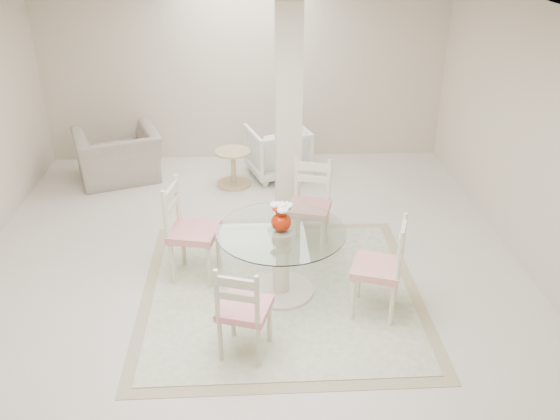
{
  "coord_description": "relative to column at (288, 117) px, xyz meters",
  "views": [
    {
      "loc": [
        0.05,
        -5.27,
        3.51
      ],
      "look_at": [
        0.33,
        -0.07,
        0.85
      ],
      "focal_mm": 38.0,
      "sensor_mm": 36.0,
      "label": 1
    }
  ],
  "objects": [
    {
      "name": "ground",
      "position": [
        -0.5,
        -1.3,
        -1.35
      ],
      "size": [
        7.0,
        7.0,
        0.0
      ],
      "primitive_type": "plane",
      "color": "silver",
      "rests_on": "ground"
    },
    {
      "name": "recliner_taupe",
      "position": [
        -2.33,
        1.39,
        -0.98
      ],
      "size": [
        1.39,
        1.3,
        0.73
      ],
      "primitive_type": "imported",
      "rotation": [
        0.0,
        0.0,
        3.48
      ],
      "color": "#9F9483",
      "rests_on": "ground"
    },
    {
      "name": "armchair_white",
      "position": [
        -0.05,
        1.44,
        -0.98
      ],
      "size": [
        1.0,
        1.01,
        0.74
      ],
      "primitive_type": "imported",
      "rotation": [
        0.0,
        0.0,
        3.44
      ],
      "color": "white",
      "rests_on": "ground"
    },
    {
      "name": "red_vase",
      "position": [
        -0.17,
        -1.57,
        -0.47
      ],
      "size": [
        0.23,
        0.21,
        0.3
      ],
      "color": "#A61D05",
      "rests_on": "dining_table"
    },
    {
      "name": "room_shell",
      "position": [
        -0.5,
        -1.3,
        0.51
      ],
      "size": [
        6.02,
        7.02,
        2.71
      ],
      "color": "beige",
      "rests_on": "ground"
    },
    {
      "name": "dining_chair_north",
      "position": [
        0.21,
        -0.62,
        -0.75
      ],
      "size": [
        0.56,
        0.56,
        1.14
      ],
      "rotation": [
        0.0,
        0.0,
        -0.27
      ],
      "color": "beige",
      "rests_on": "ground"
    },
    {
      "name": "dining_chair_east",
      "position": [
        0.78,
        -1.95,
        -0.76
      ],
      "size": [
        0.57,
        0.57,
        1.12
      ],
      "rotation": [
        0.0,
        0.0,
        -1.9
      ],
      "color": "#F5E9C9",
      "rests_on": "ground"
    },
    {
      "name": "dining_chair_south",
      "position": [
        -0.55,
        -2.51,
        -0.8
      ],
      "size": [
        0.52,
        0.52,
        1.04
      ],
      "rotation": [
        0.0,
        0.0,
        2.83
      ],
      "color": "beige",
      "rests_on": "ground"
    },
    {
      "name": "side_table",
      "position": [
        -0.69,
        1.11,
        -1.11
      ],
      "size": [
        0.5,
        0.5,
        0.52
      ],
      "color": "tan",
      "rests_on": "ground"
    },
    {
      "name": "dining_chair_west",
      "position": [
        -1.12,
        -1.19,
        -0.72
      ],
      "size": [
        0.56,
        0.56,
        1.19
      ],
      "rotation": [
        0.0,
        0.0,
        1.36
      ],
      "color": "beige",
      "rests_on": "ground"
    },
    {
      "name": "area_rug",
      "position": [
        -0.17,
        -1.57,
        -1.34
      ],
      "size": [
        2.83,
        2.83,
        0.02
      ],
      "color": "tan",
      "rests_on": "ground"
    },
    {
      "name": "column",
      "position": [
        0.0,
        0.0,
        0.0
      ],
      "size": [
        0.3,
        0.3,
        2.7
      ],
      "primitive_type": "cube",
      "color": "beige",
      "rests_on": "ground"
    },
    {
      "name": "dining_table",
      "position": [
        -0.17,
        -1.57,
        -0.98
      ],
      "size": [
        1.26,
        1.26,
        0.73
      ],
      "rotation": [
        0.0,
        0.0,
        -0.39
      ],
      "color": "beige",
      "rests_on": "ground"
    }
  ]
}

